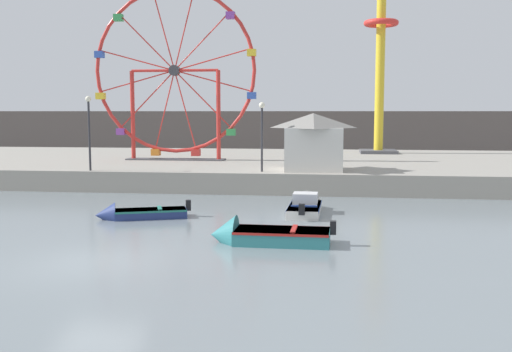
% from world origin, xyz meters
% --- Properties ---
extents(ground_plane, '(240.00, 240.00, 0.00)m').
position_xyz_m(ground_plane, '(0.00, 0.00, 0.00)').
color(ground_plane, slate).
extents(quay_promenade, '(110.00, 20.45, 1.15)m').
position_xyz_m(quay_promenade, '(0.00, 24.36, 0.57)').
color(quay_promenade, gray).
rests_on(quay_promenade, ground_plane).
extents(distant_town_skyline, '(140.00, 3.00, 4.40)m').
position_xyz_m(distant_town_skyline, '(0.00, 49.19, 2.20)').
color(distant_town_skyline, '#564C47').
rests_on(distant_town_skyline, ground_plane).
extents(motorboat_white_red_stripe, '(1.42, 4.31, 1.29)m').
position_xyz_m(motorboat_white_red_stripe, '(5.70, 9.60, 0.26)').
color(motorboat_white_red_stripe, silver).
rests_on(motorboat_white_red_stripe, ground_plane).
extents(motorboat_teal_painted, '(4.21, 1.52, 1.36)m').
position_xyz_m(motorboat_teal_painted, '(4.43, 3.02, 0.26)').
color(motorboat_teal_painted, teal).
rests_on(motorboat_teal_painted, ground_plane).
extents(motorboat_navy_blue, '(3.86, 2.23, 1.02)m').
position_xyz_m(motorboat_navy_blue, '(-1.21, 6.92, 0.20)').
color(motorboat_navy_blue, navy).
rests_on(motorboat_navy_blue, ground_plane).
extents(ferris_wheel_red_frame, '(10.86, 1.20, 11.34)m').
position_xyz_m(ferris_wheel_red_frame, '(-3.51, 22.22, 6.84)').
color(ferris_wheel_red_frame, red).
rests_on(ferris_wheel_red_frame, quay_promenade).
extents(drop_tower_yellow_tower, '(2.80, 2.80, 12.75)m').
position_xyz_m(drop_tower_yellow_tower, '(10.47, 30.55, 7.63)').
color(drop_tower_yellow_tower, gold).
rests_on(drop_tower_yellow_tower, quay_promenade).
extents(carnival_booth_white_ticket, '(3.55, 3.64, 3.13)m').
position_xyz_m(carnival_booth_white_ticket, '(5.80, 16.40, 2.78)').
color(carnival_booth_white_ticket, silver).
rests_on(carnival_booth_white_ticket, quay_promenade).
extents(promenade_lamp_near, '(0.32, 0.32, 4.06)m').
position_xyz_m(promenade_lamp_near, '(-6.32, 14.65, 3.79)').
color(promenade_lamp_near, '#2D2D33').
rests_on(promenade_lamp_near, quay_promenade).
extents(promenade_lamp_far, '(0.32, 0.32, 3.72)m').
position_xyz_m(promenade_lamp_far, '(3.09, 15.24, 3.59)').
color(promenade_lamp_far, '#2D2D33').
rests_on(promenade_lamp_far, quay_promenade).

